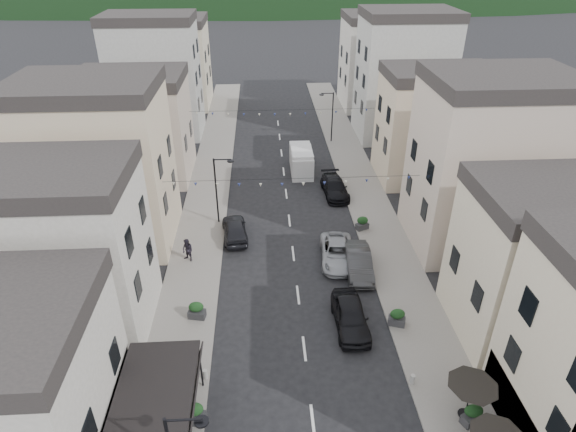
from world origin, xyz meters
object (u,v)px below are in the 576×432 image
object	(u,v)px
parked_car_a	(350,316)
delivery_van	(301,160)
parked_car_d	(335,187)
parked_car_e	(235,229)
parked_car_b	(358,262)
parked_car_c	(337,253)
pedestrian_a	(182,365)
pedestrian_b	(188,250)

from	to	relation	value
parked_car_a	delivery_van	distance (m)	23.28
parked_car_d	parked_car_e	distance (m)	11.59
parked_car_e	delivery_van	world-z (taller)	delivery_van
parked_car_a	delivery_van	world-z (taller)	delivery_van
parked_car_b	parked_car_c	world-z (taller)	parked_car_b
parked_car_c	pedestrian_a	world-z (taller)	pedestrian_a
parked_car_a	parked_car_b	xyz separation A→B (m)	(1.55, 5.67, -0.01)
parked_car_c	parked_car_a	bearing A→B (deg)	-87.59
parked_car_c	parked_car_d	xyz separation A→B (m)	(1.33, 10.76, 0.02)
parked_car_e	parked_car_a	bearing A→B (deg)	118.38
pedestrian_a	parked_car_b	bearing A→B (deg)	18.41
pedestrian_b	parked_car_a	bearing A→B (deg)	0.68
parked_car_c	parked_car_b	bearing A→B (deg)	-42.91
parked_car_b	delivery_van	bearing A→B (deg)	101.73
pedestrian_a	parked_car_c	bearing A→B (deg)	26.00
parked_car_c	pedestrian_a	bearing A→B (deg)	-129.67
parked_car_a	pedestrian_b	world-z (taller)	pedestrian_b
parked_car_c	pedestrian_a	xyz separation A→B (m)	(-10.23, -10.65, 0.30)
parked_car_c	parked_car_d	size ratio (longest dim) A/B	1.01
parked_car_a	delivery_van	size ratio (longest dim) A/B	0.90
parked_car_a	parked_car_d	size ratio (longest dim) A/B	0.94
parked_car_a	pedestrian_b	xyz separation A→B (m)	(-11.04, 7.63, 0.20)
parked_car_b	pedestrian_b	world-z (taller)	pedestrian_b
parked_car_e	pedestrian_b	distance (m)	4.66
pedestrian_a	parked_car_a	bearing A→B (deg)	-0.62
parked_car_b	parked_car_e	bearing A→B (deg)	153.61
parked_car_d	pedestrian_b	xyz separation A→B (m)	(-12.59, -10.23, 0.29)
parked_car_a	pedestrian_a	xyz separation A→B (m)	(-10.02, -3.55, 0.19)
parked_car_d	pedestrian_a	size ratio (longest dim) A/B	2.86
delivery_van	pedestrian_a	xyz separation A→B (m)	(-8.81, -26.80, -0.25)
parked_car_a	pedestrian_b	distance (m)	13.42
parked_car_d	pedestrian_b	world-z (taller)	pedestrian_b
parked_car_b	delivery_van	distance (m)	17.80
delivery_van	pedestrian_a	size ratio (longest dim) A/B	2.99
parked_car_a	pedestrian_b	size ratio (longest dim) A/B	2.67
parked_car_d	pedestrian_b	bearing A→B (deg)	-144.72
parked_car_c	parked_car_e	distance (m)	8.70
pedestrian_a	pedestrian_b	size ratio (longest dim) A/B	0.99
pedestrian_a	pedestrian_b	world-z (taller)	pedestrian_b
parked_car_d	pedestrian_a	world-z (taller)	pedestrian_a
parked_car_d	parked_car_c	bearing A→B (deg)	-100.86
parked_car_d	parked_car_e	world-z (taller)	parked_car_e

